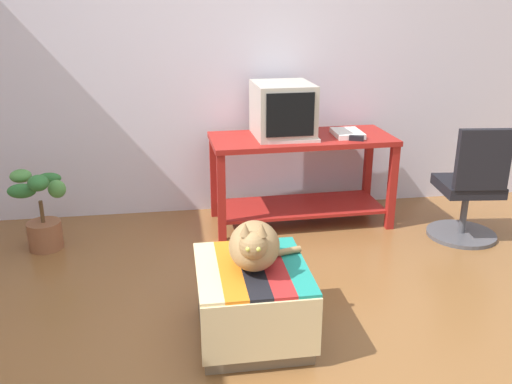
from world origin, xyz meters
TOP-DOWN VIEW (x-y plane):
  - ground_plane at (0.00, 0.00)m, footprint 14.00×14.00m
  - back_wall at (0.00, 2.05)m, footprint 8.00×0.10m
  - desk at (0.55, 1.60)m, footprint 1.44×0.64m
  - tv_monitor at (0.40, 1.64)m, footprint 0.45×0.52m
  - keyboard at (0.45, 1.46)m, footprint 0.40×0.15m
  - book at (0.91, 1.57)m, footprint 0.22×0.29m
  - ottoman_with_blanket at (-0.07, 0.07)m, footprint 0.58×0.69m
  - cat at (-0.06, 0.06)m, footprint 0.44×0.43m
  - potted_plant at (-1.41, 1.38)m, footprint 0.39×0.40m
  - office_chair at (1.72, 1.07)m, footprint 0.52×0.52m
  - stapler at (0.93, 1.41)m, footprint 0.12×0.07m
  - pen at (0.90, 1.61)m, footprint 0.14×0.03m

SIDE VIEW (x-z plane):
  - ground_plane at x=0.00m, z-range 0.00..0.00m
  - ottoman_with_blanket at x=-0.07m, z-range 0.00..0.42m
  - potted_plant at x=-1.41m, z-range -0.03..0.58m
  - office_chair at x=1.72m, z-range -0.06..0.83m
  - desk at x=0.55m, z-range 0.13..0.85m
  - cat at x=-0.06m, z-range 0.39..0.69m
  - pen at x=0.90m, z-range 0.72..0.73m
  - keyboard at x=0.45m, z-range 0.72..0.75m
  - book at x=0.91m, z-range 0.72..0.76m
  - stapler at x=0.93m, z-range 0.72..0.76m
  - tv_monitor at x=0.40m, z-range 0.72..1.13m
  - back_wall at x=0.00m, z-range 0.00..2.60m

